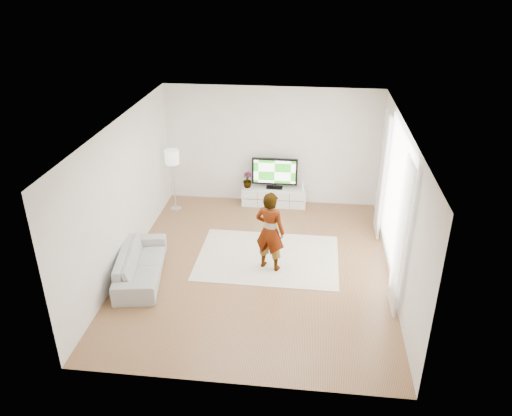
# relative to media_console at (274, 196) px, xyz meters

# --- Properties ---
(floor) EXTENTS (6.00, 6.00, 0.00)m
(floor) POSITION_rel_media_console_xyz_m (-0.10, -2.76, -0.21)
(floor) COLOR #A5714A
(floor) RESTS_ON ground
(ceiling) EXTENTS (6.00, 6.00, 0.00)m
(ceiling) POSITION_rel_media_console_xyz_m (-0.10, -2.76, 2.59)
(ceiling) COLOR white
(ceiling) RESTS_ON wall_back
(wall_left) EXTENTS (0.02, 6.00, 2.80)m
(wall_left) POSITION_rel_media_console_xyz_m (-2.60, -2.76, 1.19)
(wall_left) COLOR white
(wall_left) RESTS_ON floor
(wall_right) EXTENTS (0.02, 6.00, 2.80)m
(wall_right) POSITION_rel_media_console_xyz_m (2.40, -2.76, 1.19)
(wall_right) COLOR white
(wall_right) RESTS_ON floor
(wall_back) EXTENTS (5.00, 0.02, 2.80)m
(wall_back) POSITION_rel_media_console_xyz_m (-0.10, 0.24, 1.19)
(wall_back) COLOR white
(wall_back) RESTS_ON floor
(wall_front) EXTENTS (5.00, 0.02, 2.80)m
(wall_front) POSITION_rel_media_console_xyz_m (-0.10, -5.76, 1.19)
(wall_front) COLOR white
(wall_front) RESTS_ON floor
(window) EXTENTS (0.01, 2.60, 2.50)m
(window) POSITION_rel_media_console_xyz_m (2.38, -2.46, 1.24)
(window) COLOR white
(window) RESTS_ON wall_right
(curtain_near) EXTENTS (0.04, 0.70, 2.60)m
(curtain_near) POSITION_rel_media_console_xyz_m (2.30, -3.76, 1.14)
(curtain_near) COLOR white
(curtain_near) RESTS_ON floor
(curtain_far) EXTENTS (0.04, 0.70, 2.60)m
(curtain_far) POSITION_rel_media_console_xyz_m (2.30, -1.16, 1.14)
(curtain_far) COLOR white
(curtain_far) RESTS_ON floor
(media_console) EXTENTS (1.52, 0.43, 0.43)m
(media_console) POSITION_rel_media_console_xyz_m (0.00, 0.00, 0.00)
(media_console) COLOR white
(media_console) RESTS_ON floor
(television) EXTENTS (1.07, 0.21, 0.75)m
(television) POSITION_rel_media_console_xyz_m (-0.00, 0.03, 0.62)
(television) COLOR black
(television) RESTS_ON media_console
(game_console) EXTENTS (0.07, 0.16, 0.21)m
(game_console) POSITION_rel_media_console_xyz_m (0.66, -0.00, 0.32)
(game_console) COLOR white
(game_console) RESTS_ON media_console
(potted_plant) EXTENTS (0.26, 0.26, 0.37)m
(potted_plant) POSITION_rel_media_console_xyz_m (-0.65, 0.00, 0.40)
(potted_plant) COLOR #3F7238
(potted_plant) RESTS_ON media_console
(rug) EXTENTS (2.78, 2.01, 0.01)m
(rug) POSITION_rel_media_console_xyz_m (0.08, -2.43, -0.21)
(rug) COLOR white
(rug) RESTS_ON floor
(player) EXTENTS (0.67, 0.54, 1.57)m
(player) POSITION_rel_media_console_xyz_m (0.14, -2.78, 0.59)
(player) COLOR #334772
(player) RESTS_ON rug
(sofa) EXTENTS (1.04, 1.98, 0.55)m
(sofa) POSITION_rel_media_console_xyz_m (-2.19, -3.35, 0.06)
(sofa) COLOR #B4B4AF
(sofa) RESTS_ON floor
(floor_lamp) EXTENTS (0.33, 0.33, 1.46)m
(floor_lamp) POSITION_rel_media_console_xyz_m (-2.30, -0.49, 1.03)
(floor_lamp) COLOR silver
(floor_lamp) RESTS_ON floor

